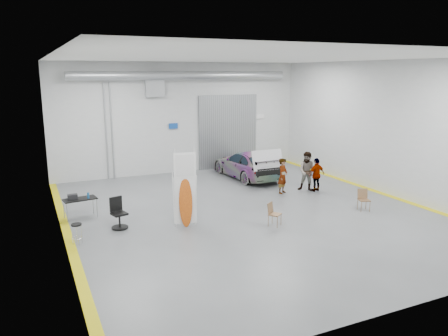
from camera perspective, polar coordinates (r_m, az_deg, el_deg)
name	(u,v)px	position (r m, az deg, el deg)	size (l,w,h in m)	color
ground	(249,212)	(17.57, 3.26, -5.74)	(16.00, 16.00, 0.00)	#585B5F
room_shell	(231,105)	(18.83, 0.88, 8.18)	(14.02, 16.18, 6.01)	#BABCBF
sedan_car	(247,165)	(23.05, 2.98, 0.46)	(1.96, 4.80, 1.39)	white
person_a	(283,176)	(20.17, 7.68, -1.03)	(0.59, 0.39, 1.63)	#996553
person_b	(308,171)	(20.74, 10.88, -0.45)	(0.91, 0.70, 1.86)	slate
person_c	(316,175)	(20.80, 11.99, -0.86)	(0.91, 0.38, 1.58)	#A05B35
surfboard_display	(187,195)	(15.69, -4.89, -3.55)	(0.80, 0.33, 2.88)	white
folding_chair_near	(275,219)	(16.04, 6.62, -6.60)	(0.56, 0.61, 0.86)	brown
folding_chair_far	(364,204)	(18.50, 17.76, -4.51)	(0.52, 0.55, 0.87)	brown
shop_stool	(77,234)	(15.06, -18.64, -8.17)	(0.35, 0.35, 0.69)	black
work_table	(78,199)	(17.52, -18.53, -3.83)	(1.29, 0.77, 0.99)	#94979C
office_chair	(119,215)	(16.10, -13.57, -5.97)	(0.59, 0.62, 1.11)	black
trunk_lid	(268,158)	(21.06, 5.70, 1.25)	(1.62, 0.99, 0.04)	silver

